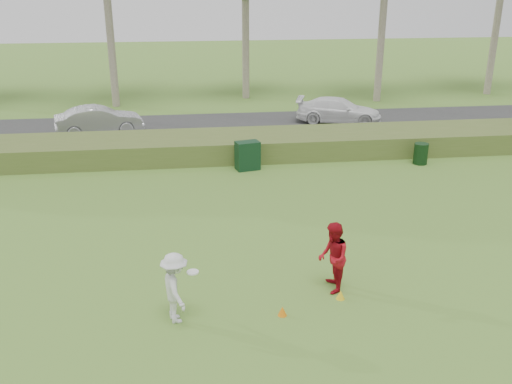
{
  "coord_description": "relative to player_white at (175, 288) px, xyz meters",
  "views": [
    {
      "loc": [
        -2.01,
        -11.6,
        7.23
      ],
      "look_at": [
        0.0,
        4.0,
        1.3
      ],
      "focal_mm": 40.0,
      "sensor_mm": 36.0,
      "label": 1
    }
  ],
  "objects": [
    {
      "name": "car_right",
      "position": [
        8.45,
        17.55,
        -0.13
      ],
      "size": [
        4.75,
        3.07,
        1.28
      ],
      "primitive_type": "imported",
      "rotation": [
        0.0,
        0.0,
        1.26
      ],
      "color": "white",
      "rests_on": "park_road"
    },
    {
      "name": "trash_bin",
      "position": [
        9.98,
        10.32,
        -0.39
      ],
      "size": [
        0.71,
        0.71,
        0.87
      ],
      "primitive_type": "cylinder",
      "rotation": [
        0.0,
        0.0,
        -0.27
      ],
      "color": "black",
      "rests_on": "ground"
    },
    {
      "name": "cone_yellow",
      "position": [
        3.89,
        0.41,
        -0.71
      ],
      "size": [
        0.21,
        0.21,
        0.23
      ],
      "primitive_type": "cone",
      "color": "yellow",
      "rests_on": "ground"
    },
    {
      "name": "player_white",
      "position": [
        0.0,
        0.0,
        0.0
      ],
      "size": [
        0.97,
        1.19,
        1.65
      ],
      "rotation": [
        0.0,
        0.0,
        1.84
      ],
      "color": "silver",
      "rests_on": "ground"
    },
    {
      "name": "utility_cabinet",
      "position": [
        2.81,
        10.5,
        -0.25
      ],
      "size": [
        1.03,
        0.77,
        1.15
      ],
      "primitive_type": "cube",
      "rotation": [
        0.0,
        0.0,
        0.23
      ],
      "color": "black",
      "rests_on": "ground"
    },
    {
      "name": "car_mid",
      "position": [
        -3.72,
        16.68,
        -0.08
      ],
      "size": [
        4.36,
        2.36,
        1.36
      ],
      "primitive_type": "imported",
      "rotation": [
        0.0,
        0.0,
        1.81
      ],
      "color": "silver",
      "rests_on": "park_road"
    },
    {
      "name": "ground",
      "position": [
        2.37,
        0.47,
        -0.83
      ],
      "size": [
        120.0,
        120.0,
        0.0
      ],
      "primitive_type": "plane",
      "color": "#477627",
      "rests_on": "ground"
    },
    {
      "name": "cone_orange",
      "position": [
        2.39,
        -0.12,
        -0.71
      ],
      "size": [
        0.21,
        0.21,
        0.23
      ],
      "primitive_type": "cone",
      "color": "orange",
      "rests_on": "ground"
    },
    {
      "name": "player_red",
      "position": [
        3.78,
        0.85,
        0.06
      ],
      "size": [
        0.77,
        0.93,
        1.78
      ],
      "primitive_type": "imported",
      "rotation": [
        0.0,
        0.0,
        -1.68
      ],
      "color": "maroon",
      "rests_on": "ground"
    },
    {
      "name": "reed_strip",
      "position": [
        2.37,
        12.47,
        -0.38
      ],
      "size": [
        80.0,
        3.0,
        0.9
      ],
      "primitive_type": "cube",
      "color": "#495E25",
      "rests_on": "ground"
    },
    {
      "name": "park_road",
      "position": [
        2.37,
        17.47,
        -0.8
      ],
      "size": [
        80.0,
        6.0,
        0.06
      ],
      "primitive_type": "cube",
      "color": "#2D2D2D",
      "rests_on": "ground"
    }
  ]
}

